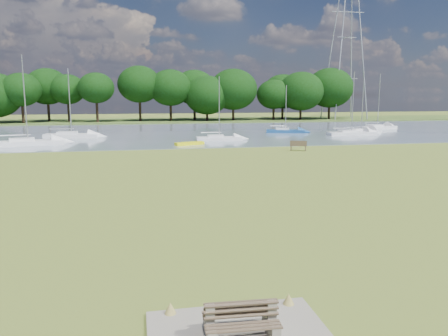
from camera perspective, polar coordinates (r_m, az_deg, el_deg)
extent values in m
plane|color=olive|center=(23.69, -5.62, -4.07)|extent=(220.00, 220.00, 0.00)
cube|color=slate|center=(65.20, -9.22, 4.52)|extent=(220.00, 40.00, 0.10)
cube|color=#4C6626|center=(95.11, -9.87, 6.05)|extent=(220.00, 20.00, 0.40)
cube|color=gray|center=(10.48, -1.83, -20.49)|extent=(0.26, 1.00, 0.41)
cube|color=gray|center=(10.30, -1.84, -18.67)|extent=(0.22, 0.18, 0.52)
cube|color=gray|center=(10.71, 6.18, -19.84)|extent=(0.26, 1.00, 0.41)
cube|color=gray|center=(10.53, 6.22, -18.05)|extent=(0.22, 0.18, 0.52)
cube|color=brown|center=(10.20, 2.57, -20.00)|extent=(1.71, 0.46, 0.04)
cube|color=brown|center=(10.27, 2.32, -17.99)|extent=(1.70, 0.21, 0.41)
cube|color=brown|center=(10.74, 1.92, -18.39)|extent=(1.71, 0.46, 0.04)
cube|color=brown|center=(10.40, 2.17, -17.61)|extent=(1.70, 0.21, 0.41)
cube|color=brown|center=(44.61, 8.75, 2.60)|extent=(0.27, 0.49, 0.51)
cube|color=brown|center=(44.58, 10.60, 2.54)|extent=(0.27, 0.49, 0.51)
cube|color=brown|center=(44.56, 9.68, 2.90)|extent=(1.73, 1.09, 0.06)
cube|color=brown|center=(44.31, 9.69, 3.21)|extent=(1.56, 0.68, 0.50)
cube|color=#EBEB0C|center=(48.69, -4.52, 3.21)|extent=(3.42, 1.95, 0.34)
cylinder|color=#9EA3AD|center=(101.09, 15.08, 16.37)|extent=(0.26, 0.26, 35.90)
cylinder|color=#9EA3AD|center=(103.38, 17.73, 16.09)|extent=(0.26, 0.26, 35.90)
cylinder|color=#9EA3AD|center=(105.67, 13.82, 16.11)|extent=(0.26, 0.26, 35.90)
cylinder|color=#9EA3AD|center=(107.87, 16.38, 15.87)|extent=(0.26, 0.26, 35.90)
cube|color=#9EA3AD|center=(105.26, 15.89, 19.02)|extent=(7.65, 0.16, 0.16)
cylinder|color=black|center=(93.35, -24.20, 6.64)|extent=(0.52, 0.52, 3.97)
ellipsoid|color=black|center=(93.30, -24.40, 9.61)|extent=(7.28, 7.28, 6.19)
cylinder|color=black|center=(92.03, -19.93, 6.96)|extent=(0.52, 0.52, 4.27)
ellipsoid|color=black|center=(92.00, -20.11, 10.21)|extent=(8.33, 8.33, 7.08)
cylinder|color=black|center=(91.26, -15.54, 6.88)|extent=(0.52, 0.52, 3.37)
ellipsoid|color=black|center=(91.19, -15.65, 9.47)|extent=(9.37, 9.37, 7.96)
cylinder|color=black|center=(91.00, -11.11, 7.14)|extent=(0.52, 0.52, 3.67)
ellipsoid|color=black|center=(90.93, -11.20, 9.97)|extent=(7.28, 7.28, 6.19)
cylinder|color=black|center=(91.27, -6.68, 7.35)|extent=(0.52, 0.52, 3.97)
ellipsoid|color=black|center=(91.22, -6.74, 10.40)|extent=(8.33, 8.33, 7.08)
cylinder|color=black|center=(92.08, -2.30, 7.52)|extent=(0.52, 0.52, 4.27)
ellipsoid|color=black|center=(92.04, -2.32, 10.77)|extent=(9.37, 9.37, 7.96)
cylinder|color=black|center=(93.43, 1.98, 7.28)|extent=(0.52, 0.52, 3.37)
ellipsoid|color=black|center=(93.36, 2.00, 9.81)|extent=(7.28, 7.28, 6.19)
cylinder|color=black|center=(95.25, 6.12, 7.36)|extent=(0.52, 0.52, 3.67)
ellipsoid|color=black|center=(95.19, 6.17, 10.06)|extent=(8.33, 8.33, 7.08)
cylinder|color=black|center=(97.54, 10.09, 7.41)|extent=(0.52, 0.52, 3.97)
ellipsoid|color=black|center=(97.50, 10.17, 10.26)|extent=(9.37, 9.37, 7.96)
cylinder|color=black|center=(100.27, 13.86, 7.42)|extent=(0.52, 0.52, 4.27)
ellipsoid|color=black|center=(100.24, 13.98, 10.40)|extent=(7.28, 7.28, 6.19)
cube|color=white|center=(66.34, 17.48, 4.60)|extent=(6.81, 3.67, 0.61)
cube|color=white|center=(65.94, 17.18, 4.91)|extent=(2.62, 2.05, 0.39)
cylinder|color=#A5A8AD|center=(66.14, 17.67, 8.30)|extent=(0.10, 0.10, 8.30)
cube|color=white|center=(59.75, -19.29, 4.08)|extent=(6.95, 2.76, 0.76)
cube|color=white|center=(59.86, -19.81, 4.51)|extent=(2.54, 1.78, 0.49)
cylinder|color=#A5A8AD|center=(59.54, -19.52, 8.21)|extent=(0.13, 0.13, 8.28)
cube|color=white|center=(74.65, 19.39, 5.04)|extent=(7.37, 4.12, 0.72)
cube|color=white|center=(74.19, 19.12, 5.37)|extent=(2.85, 2.27, 0.46)
cylinder|color=#A5A8AD|center=(74.47, 19.58, 8.36)|extent=(0.12, 0.12, 8.34)
cube|color=white|center=(53.41, -0.62, 3.96)|extent=(5.58, 1.82, 0.63)
cube|color=white|center=(53.32, -1.09, 4.36)|extent=(1.99, 1.31, 0.40)
cylinder|color=#A5A8AD|center=(53.18, -0.63, 7.98)|extent=(0.11, 0.11, 7.23)
cube|color=white|center=(52.84, -24.23, 3.12)|extent=(7.63, 3.75, 0.74)
cube|color=white|center=(52.80, -24.91, 3.56)|extent=(2.88, 2.18, 0.48)
cylinder|color=#A5A8AD|center=(52.60, -24.59, 8.29)|extent=(0.13, 0.13, 9.22)
cube|color=white|center=(62.97, 16.31, 4.42)|extent=(6.77, 1.93, 0.63)
cube|color=white|center=(62.69, 15.89, 4.77)|extent=(2.37, 1.50, 0.40)
cylinder|color=#A5A8AD|center=(62.77, 16.49, 8.25)|extent=(0.11, 0.11, 8.15)
cube|color=navy|center=(64.84, 8.03, 4.85)|extent=(5.75, 3.16, 0.64)
cube|color=white|center=(64.80, 7.64, 5.20)|extent=(2.22, 1.75, 0.41)
cylinder|color=#A5A8AD|center=(64.65, 8.10, 7.82)|extent=(0.11, 0.11, 6.44)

